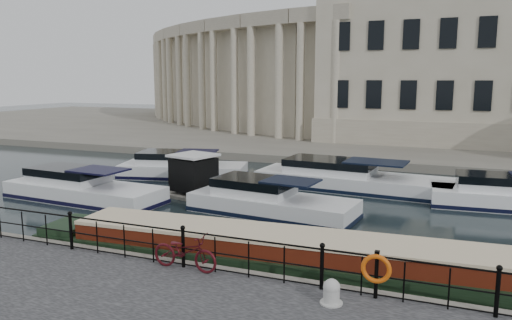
% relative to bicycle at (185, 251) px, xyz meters
% --- Properties ---
extents(ground_plane, '(160.00, 160.00, 0.00)m').
position_rel_bicycle_xyz_m(ground_plane, '(-0.14, 2.40, -1.07)').
color(ground_plane, black).
rests_on(ground_plane, ground).
extents(far_bank, '(120.00, 42.00, 0.55)m').
position_rel_bicycle_xyz_m(far_bank, '(-0.14, 41.40, -0.80)').
color(far_bank, '#6B665B').
rests_on(far_bank, ground_plane).
extents(railing, '(24.14, 0.14, 1.22)m').
position_rel_bicycle_xyz_m(railing, '(-0.14, 0.15, 0.13)').
color(railing, black).
rests_on(railing, near_quay).
extents(civic_building, '(53.55, 31.84, 16.85)m').
position_rel_bicycle_xyz_m(civic_building, '(-1.14, 37.10, 5.96)').
color(civic_building, '#ADA38C').
rests_on(civic_building, far_bank).
extents(bicycle, '(2.01, 0.75, 1.05)m').
position_rel_bicycle_xyz_m(bicycle, '(0.00, 0.00, 0.00)').
color(bicycle, '#440C12').
rests_on(bicycle, near_quay).
extents(mooring_bollard, '(0.54, 0.54, 0.61)m').
position_rel_bicycle_xyz_m(mooring_bollard, '(4.29, -0.57, -0.24)').
color(mooring_bollard, '#B4B3AF').
rests_on(mooring_bollard, near_quay).
extents(life_ring_post, '(0.73, 0.20, 1.20)m').
position_rel_bicycle_xyz_m(life_ring_post, '(5.21, 0.06, 0.23)').
color(life_ring_post, black).
rests_on(life_ring_post, near_quay).
extents(narrowboat, '(16.65, 3.15, 1.60)m').
position_rel_bicycle_xyz_m(narrowboat, '(1.92, 2.20, -0.71)').
color(narrowboat, black).
rests_on(narrowboat, ground_plane).
extents(harbour_hut, '(3.16, 2.85, 2.16)m').
position_rel_bicycle_xyz_m(harbour_hut, '(-5.20, 9.90, -0.12)').
color(harbour_hut, '#6B665B').
rests_on(harbour_hut, ground_plane).
extents(cabin_cruisers, '(26.93, 10.74, 1.99)m').
position_rel_bicycle_xyz_m(cabin_cruisers, '(-1.72, 11.53, -0.71)').
color(cabin_cruisers, white).
rests_on(cabin_cruisers, ground_plane).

